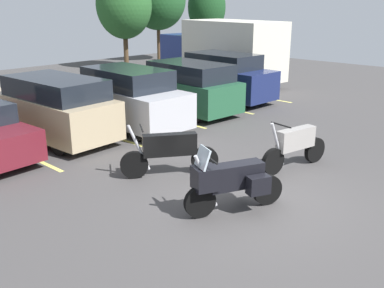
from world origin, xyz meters
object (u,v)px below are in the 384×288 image
(motorcycle_touring, at_px, (231,181))
(motorcycle_second, at_px, (295,145))
(box_truck, at_px, (223,51))
(motorcycle_third, at_px, (169,151))
(car_tan, at_px, (52,108))
(car_green, at_px, (185,87))
(car_navy, at_px, (220,77))
(car_silver, at_px, (126,98))

(motorcycle_touring, bearing_deg, motorcycle_second, 6.72)
(motorcycle_second, bearing_deg, box_truck, 47.96)
(motorcycle_third, height_order, box_truck, box_truck)
(motorcycle_third, xyz_separation_m, car_tan, (-0.28, 4.76, 0.34))
(car_green, distance_m, car_navy, 2.63)
(motorcycle_third, bearing_deg, motorcycle_second, -37.76)
(car_tan, xyz_separation_m, car_green, (5.17, -0.57, -0.01))
(motorcycle_second, height_order, box_truck, box_truck)
(motorcycle_third, xyz_separation_m, car_silver, (2.11, 4.20, 0.35))
(car_silver, bearing_deg, motorcycle_touring, -111.94)
(motorcycle_touring, bearing_deg, car_tan, 88.31)
(motorcycle_touring, relative_size, motorcycle_third, 1.00)
(motorcycle_second, distance_m, motorcycle_third, 3.11)
(motorcycle_touring, bearing_deg, car_green, 50.15)
(motorcycle_third, xyz_separation_m, box_truck, (10.63, 7.15, 1.01))
(car_green, relative_size, car_navy, 0.94)
(motorcycle_second, distance_m, box_truck, 12.24)
(car_green, bearing_deg, motorcycle_third, -139.41)
(car_silver, distance_m, car_navy, 5.38)
(car_green, bearing_deg, car_silver, 179.72)
(motorcycle_third, distance_m, car_green, 6.44)
(car_green, bearing_deg, car_tan, 173.66)
(motorcycle_touring, relative_size, car_green, 0.43)
(car_tan, bearing_deg, motorcycle_second, -67.63)
(motorcycle_third, relative_size, car_navy, 0.41)
(motorcycle_third, height_order, car_tan, car_tan)
(car_silver, bearing_deg, motorcycle_third, -116.69)
(motorcycle_second, xyz_separation_m, motorcycle_third, (-2.46, 1.91, 0.01))
(car_navy, bearing_deg, box_truck, 38.36)
(car_silver, bearing_deg, motorcycle_second, -86.72)
(motorcycle_touring, relative_size, motorcycle_second, 0.93)
(motorcycle_touring, xyz_separation_m, motorcycle_third, (0.49, 2.25, -0.04))
(car_tan, height_order, box_truck, box_truck)
(motorcycle_second, bearing_deg, car_navy, 52.63)
(car_navy, bearing_deg, car_green, -169.75)
(motorcycle_third, distance_m, car_navy, 8.81)
(motorcycle_touring, xyz_separation_m, box_truck, (11.12, 9.41, 0.96))
(motorcycle_second, bearing_deg, car_tan, 112.37)
(motorcycle_third, relative_size, box_truck, 0.28)
(motorcycle_second, bearing_deg, car_green, 68.30)
(motorcycle_touring, distance_m, car_tan, 7.02)
(motorcycle_third, relative_size, car_green, 0.43)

